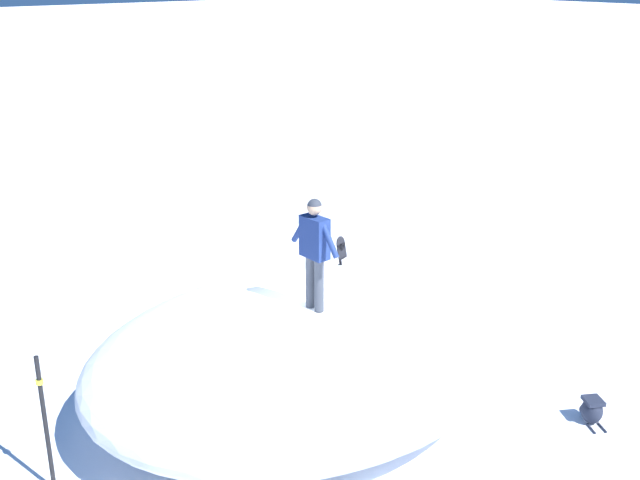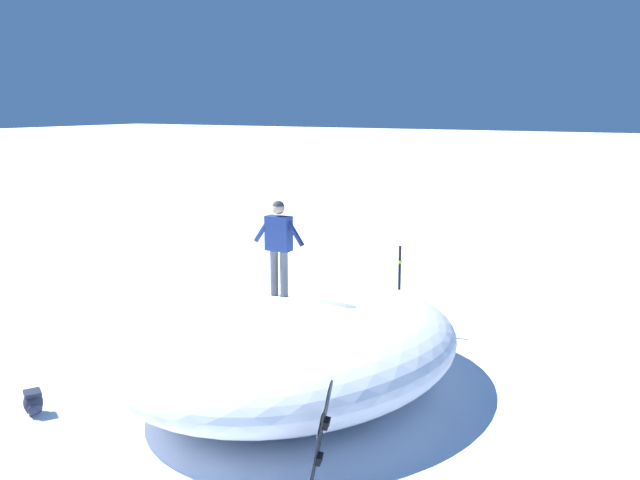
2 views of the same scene
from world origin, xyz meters
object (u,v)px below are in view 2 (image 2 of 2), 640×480
Objects in this scene: backpack_near at (33,402)px; backpack_far at (353,313)px; snowboarder_standing at (279,240)px; snowboard_primary_upright at (321,434)px; trail_marker_pole at (399,287)px.

backpack_far is at bearing 71.86° from backpack_near.
backpack_near is at bearing -134.28° from snowboarder_standing.
snowboard_primary_upright is 2.35× the size of backpack_far.
backpack_near is 0.84× the size of backpack_far.
backpack_near is (-5.26, -0.34, -0.60)m from snowboard_primary_upright.
snowboard_primary_upright is at bearing -75.26° from trail_marker_pole.
trail_marker_pole reaches higher than backpack_near.
backpack_near is at bearing -176.34° from snowboard_primary_upright.
snowboarder_standing is 1.08× the size of snowboard_primary_upright.
snowboarder_standing reaches higher than snowboard_primary_upright.
trail_marker_pole is (0.64, 3.87, -1.68)m from snowboarder_standing.
backpack_near is (-2.91, -2.98, -2.50)m from snowboarder_standing.
snowboarder_standing is 4.82m from backpack_far.
snowboarder_standing reaches higher than backpack_near.
snowboard_primary_upright is (2.35, -2.64, -1.90)m from snowboarder_standing.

